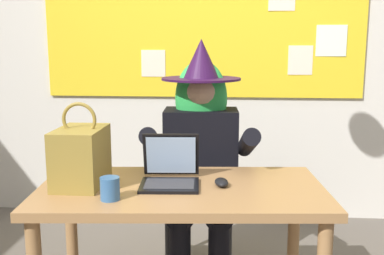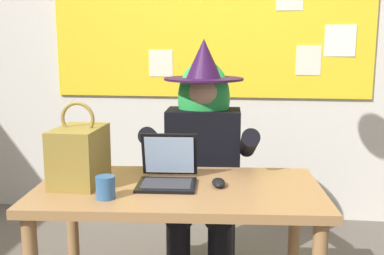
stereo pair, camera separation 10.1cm
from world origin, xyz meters
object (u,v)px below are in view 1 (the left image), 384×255
object	(u,v)px
desk_main	(181,208)
handbag	(81,156)
computer_mouse	(221,182)
chair_at_desk	(201,185)
coffee_mug	(110,189)
laptop	(170,173)
person_costumed	(201,145)

from	to	relation	value
desk_main	handbag	xyz separation A→B (m)	(-0.45, -0.01, 0.24)
computer_mouse	chair_at_desk	bearing A→B (deg)	91.64
desk_main	coffee_mug	bearing A→B (deg)	-143.58
laptop	coffee_mug	bearing A→B (deg)	-136.01
person_costumed	computer_mouse	size ratio (longest dim) A/B	13.27
coffee_mug	chair_at_desk	bearing A→B (deg)	70.22
person_costumed	laptop	xyz separation A→B (m)	(-0.11, -0.53, -0.02)
desk_main	chair_at_desk	distance (m)	0.70
handbag	coffee_mug	world-z (taller)	handbag
laptop	coffee_mug	xyz separation A→B (m)	(-0.22, -0.24, -0.00)
desk_main	coffee_mug	xyz separation A→B (m)	(-0.27, -0.20, 0.15)
coffee_mug	handbag	bearing A→B (deg)	133.92
computer_mouse	coffee_mug	world-z (taller)	coffee_mug
computer_mouse	coffee_mug	bearing A→B (deg)	-163.23
person_costumed	laptop	size ratio (longest dim) A/B	4.84
chair_at_desk	coffee_mug	bearing A→B (deg)	-19.35
desk_main	laptop	distance (m)	0.16
person_costumed	handbag	world-z (taller)	person_costumed
chair_at_desk	handbag	size ratio (longest dim) A/B	2.41
desk_main	coffee_mug	distance (m)	0.37
chair_at_desk	computer_mouse	distance (m)	0.72
person_costumed	coffee_mug	bearing A→B (deg)	-25.56
chair_at_desk	handbag	xyz separation A→B (m)	(-0.50, -0.71, 0.34)
laptop	desk_main	bearing A→B (deg)	-40.93
desk_main	handbag	bearing A→B (deg)	-178.33
desk_main	person_costumed	size ratio (longest dim) A/B	0.96
handbag	coffee_mug	distance (m)	0.27
desk_main	chair_at_desk	world-z (taller)	chair_at_desk
chair_at_desk	laptop	world-z (taller)	laptop
handbag	computer_mouse	bearing A→B (deg)	3.22
handbag	coffee_mug	size ratio (longest dim) A/B	3.98
desk_main	person_costumed	world-z (taller)	person_costumed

